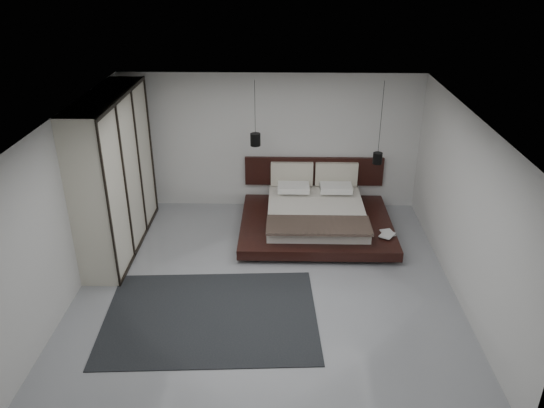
{
  "coord_description": "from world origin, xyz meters",
  "views": [
    {
      "loc": [
        0.25,
        -7.21,
        4.92
      ],
      "look_at": [
        0.06,
        1.2,
        0.87
      ],
      "focal_mm": 35.0,
      "sensor_mm": 36.0,
      "label": 1
    }
  ],
  "objects_px": {
    "pendant_left": "(255,139)",
    "rug": "(211,316)",
    "wardrobe": "(114,174)",
    "bed": "(316,216)",
    "pendant_right": "(378,158)",
    "lattice_screen": "(119,155)"
  },
  "relations": [
    {
      "from": "pendant_left",
      "to": "rug",
      "type": "xyz_separation_m",
      "value": [
        -0.52,
        -3.22,
        -1.66
      ]
    },
    {
      "from": "pendant_left",
      "to": "wardrobe",
      "type": "xyz_separation_m",
      "value": [
        -2.42,
        -1.08,
        -0.28
      ]
    },
    {
      "from": "pendant_left",
      "to": "lattice_screen",
      "type": "bearing_deg",
      "value": 178.09
    },
    {
      "from": "pendant_left",
      "to": "rug",
      "type": "height_order",
      "value": "pendant_left"
    },
    {
      "from": "bed",
      "to": "rug",
      "type": "xyz_separation_m",
      "value": [
        -1.69,
        -2.76,
        -0.29
      ]
    },
    {
      "from": "pendant_left",
      "to": "rug",
      "type": "bearing_deg",
      "value": -99.2
    },
    {
      "from": "lattice_screen",
      "to": "rug",
      "type": "xyz_separation_m",
      "value": [
        2.15,
        -3.31,
        -1.29
      ]
    },
    {
      "from": "bed",
      "to": "pendant_left",
      "type": "xyz_separation_m",
      "value": [
        -1.17,
        0.46,
        1.38
      ]
    },
    {
      "from": "pendant_right",
      "to": "wardrobe",
      "type": "height_order",
      "value": "pendant_right"
    },
    {
      "from": "pendant_right",
      "to": "wardrobe",
      "type": "bearing_deg",
      "value": -167.17
    },
    {
      "from": "bed",
      "to": "pendant_left",
      "type": "relative_size",
      "value": 2.28
    },
    {
      "from": "wardrobe",
      "to": "lattice_screen",
      "type": "bearing_deg",
      "value": 102.1
    },
    {
      "from": "bed",
      "to": "pendant_right",
      "type": "bearing_deg",
      "value": 21.28
    },
    {
      "from": "bed",
      "to": "wardrobe",
      "type": "xyz_separation_m",
      "value": [
        -3.59,
        -0.63,
        1.1
      ]
    },
    {
      "from": "pendant_left",
      "to": "pendant_right",
      "type": "xyz_separation_m",
      "value": [
        2.34,
        0.0,
        -0.35
      ]
    },
    {
      "from": "pendant_left",
      "to": "pendant_right",
      "type": "relative_size",
      "value": 0.78
    },
    {
      "from": "rug",
      "to": "pendant_right",
      "type": "bearing_deg",
      "value": 48.36
    },
    {
      "from": "pendant_right",
      "to": "rug",
      "type": "relative_size",
      "value": 0.51
    },
    {
      "from": "bed",
      "to": "pendant_left",
      "type": "distance_m",
      "value": 1.87
    },
    {
      "from": "pendant_right",
      "to": "rug",
      "type": "distance_m",
      "value": 4.5
    },
    {
      "from": "bed",
      "to": "lattice_screen",
      "type": "bearing_deg",
      "value": 171.93
    },
    {
      "from": "bed",
      "to": "rug",
      "type": "relative_size",
      "value": 0.91
    }
  ]
}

